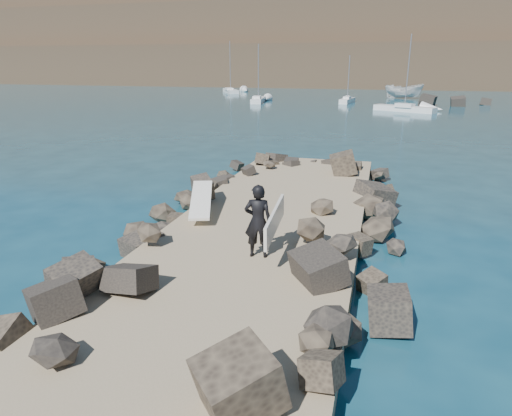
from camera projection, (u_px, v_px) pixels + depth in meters
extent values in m
plane|color=#0F384C|center=(264.00, 243.00, 14.75)|extent=(800.00, 800.00, 0.00)
cube|color=#8C7759|center=(247.00, 259.00, 12.83)|extent=(6.00, 26.00, 0.60)
cube|color=black|center=(160.00, 236.00, 13.95)|extent=(2.60, 22.00, 1.00)
cube|color=black|center=(353.00, 257.00, 12.49)|extent=(2.60, 22.00, 1.00)
cube|color=#2D4919|center=(410.00, 30.00, 154.33)|extent=(360.00, 140.00, 32.00)
cube|color=white|center=(201.00, 203.00, 15.43)|extent=(1.47, 2.73, 0.09)
imported|color=silver|center=(404.00, 91.00, 73.22)|extent=(6.20, 2.94, 2.31)
imported|color=black|center=(258.00, 221.00, 11.98)|extent=(0.79, 0.58, 1.99)
cube|color=silver|center=(275.00, 221.00, 11.85)|extent=(0.18, 2.47, 0.78)
cube|color=silver|center=(231.00, 91.00, 87.46)|extent=(5.33, 7.85, 0.80)
cylinder|color=gray|center=(230.00, 66.00, 86.02)|extent=(0.12, 0.12, 8.77)
cube|color=silver|center=(229.00, 89.00, 86.54)|extent=(2.18, 2.57, 0.44)
cube|color=silver|center=(347.00, 101.00, 65.37)|extent=(1.95, 5.51, 0.80)
cylinder|color=gray|center=(349.00, 77.00, 64.36)|extent=(0.12, 0.12, 5.93)
cube|color=silver|center=(347.00, 98.00, 64.63)|extent=(1.07, 1.62, 0.44)
cube|color=silver|center=(404.00, 109.00, 53.99)|extent=(7.24, 4.78, 0.80)
cylinder|color=gray|center=(408.00, 71.00, 52.66)|extent=(0.12, 0.12, 8.04)
cube|color=silver|center=(405.00, 105.00, 53.47)|extent=(2.36, 1.98, 0.44)
cube|color=silver|center=(258.00, 101.00, 66.41)|extent=(2.41, 6.89, 0.80)
cylinder|color=gray|center=(258.00, 72.00, 65.17)|extent=(0.12, 0.12, 7.42)
cube|color=silver|center=(257.00, 97.00, 65.52)|extent=(1.33, 2.02, 0.44)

